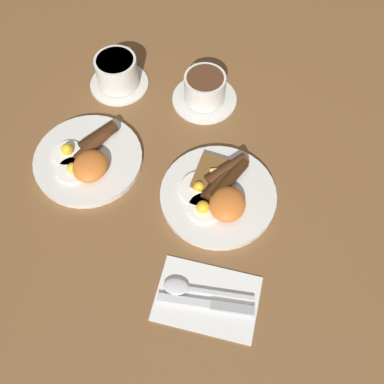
% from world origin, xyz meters
% --- Properties ---
extents(ground_plane, '(3.00, 3.00, 0.00)m').
position_xyz_m(ground_plane, '(0.00, 0.00, 0.00)').
color(ground_plane, brown).
extents(breakfast_plate_near, '(0.25, 0.25, 0.05)m').
position_xyz_m(breakfast_plate_near, '(0.00, -0.00, 0.02)').
color(breakfast_plate_near, silver).
rests_on(breakfast_plate_near, ground_plane).
extents(breakfast_plate_far, '(0.24, 0.24, 0.05)m').
position_xyz_m(breakfast_plate_far, '(0.01, 0.30, 0.02)').
color(breakfast_plate_far, silver).
rests_on(breakfast_plate_far, ground_plane).
extents(teacup_near, '(0.16, 0.16, 0.07)m').
position_xyz_m(teacup_near, '(0.26, 0.09, 0.03)').
color(teacup_near, silver).
rests_on(teacup_near, ground_plane).
extents(teacup_far, '(0.15, 0.14, 0.08)m').
position_xyz_m(teacup_far, '(0.25, 0.31, 0.04)').
color(teacup_far, silver).
rests_on(teacup_far, ground_plane).
extents(napkin, '(0.13, 0.19, 0.01)m').
position_xyz_m(napkin, '(-0.22, -0.03, 0.00)').
color(napkin, white).
rests_on(napkin, ground_plane).
extents(knife, '(0.04, 0.18, 0.01)m').
position_xyz_m(knife, '(-0.23, -0.04, 0.01)').
color(knife, silver).
rests_on(knife, napkin).
extents(spoon, '(0.04, 0.17, 0.01)m').
position_xyz_m(spoon, '(-0.21, 0.01, 0.01)').
color(spoon, silver).
rests_on(spoon, napkin).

